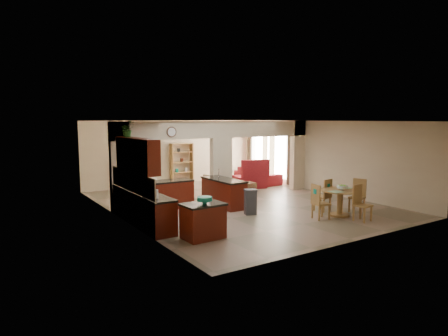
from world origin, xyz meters
TOP-DOWN VIEW (x-y plane):
  - floor at (0.00, 0.00)m, footprint 10.00×10.00m
  - ceiling at (0.00, 0.00)m, footprint 10.00×10.00m
  - wall_back at (0.00, 5.00)m, footprint 8.00×0.00m
  - wall_front at (0.00, -5.00)m, footprint 8.00×0.00m
  - wall_left at (-4.00, 0.00)m, footprint 0.00×10.00m
  - wall_right at (4.00, 0.00)m, footprint 0.00×10.00m
  - partition_left_pier at (-3.70, 1.00)m, footprint 0.60×0.25m
  - partition_center_pier at (0.00, 1.00)m, footprint 0.80×0.25m
  - partition_right_pier at (3.70, 1.00)m, footprint 0.60×0.25m
  - partition_header at (0.00, 1.00)m, footprint 8.00×0.25m
  - kitchen_counter at (-3.26, -0.25)m, footprint 2.52×3.29m
  - upper_cabinets at (-3.82, -0.80)m, footprint 0.35×2.40m
  - peninsula at (-0.60, -0.11)m, footprint 0.70×1.85m
  - wall_clock at (-2.00, 0.85)m, footprint 0.34×0.03m
  - rug at (1.20, 2.10)m, footprint 1.60×1.30m
  - fireplace at (-1.60, 4.83)m, footprint 1.60×0.35m
  - shelving_unit at (0.35, 4.82)m, footprint 1.00×0.32m
  - window_a at (3.97, 2.30)m, footprint 0.02×0.90m
  - window_b at (3.97, 4.00)m, footprint 0.02×0.90m
  - glazed_door at (3.97, 3.15)m, footprint 0.02×0.70m
  - drape_a_left at (3.93, 1.70)m, footprint 0.10×0.28m
  - drape_a_right at (3.93, 2.90)m, footprint 0.10×0.28m
  - drape_b_left at (3.93, 3.40)m, footprint 0.10×0.28m
  - drape_b_right at (3.93, 4.60)m, footprint 0.10×0.28m
  - ceiling_fan at (1.50, 3.00)m, footprint 1.00×1.00m
  - kitchen_island at (-2.96, -2.85)m, footprint 1.02×0.75m
  - teal_bowl at (-2.95, -2.93)m, footprint 0.37×0.37m
  - trash_can at (-0.55, -1.52)m, footprint 0.42×0.39m
  - dining_table at (1.58, -3.11)m, footprint 1.16×1.16m
  - fruit_bowl at (1.56, -3.19)m, footprint 0.31×0.31m
  - sofa at (3.30, 3.14)m, footprint 2.39×1.02m
  - chaise at (2.28, 2.36)m, footprint 1.41×1.25m
  - armchair at (0.68, 2.48)m, footprint 0.97×0.98m
  - ottoman at (1.51, 1.46)m, footprint 0.57×0.57m
  - plant at (-3.82, -0.12)m, footprint 0.48×0.44m
  - chair_north at (1.64, -2.45)m, footprint 0.48×0.48m
  - chair_east at (2.50, -3.02)m, footprint 0.53×0.53m
  - chair_south at (1.63, -3.79)m, footprint 0.46×0.46m
  - chair_west at (0.74, -3.05)m, footprint 0.49×0.49m

SIDE VIEW (x-z plane):
  - floor at x=0.00m, z-range 0.00..0.00m
  - rug at x=1.20m, z-range 0.00..0.01m
  - ottoman at x=1.51m, z-range 0.00..0.40m
  - chaise at x=2.28m, z-range 0.00..0.48m
  - sofa at x=3.30m, z-range 0.00..0.69m
  - armchair at x=0.68m, z-range 0.00..0.69m
  - trash_can at x=-0.55m, z-range 0.00..0.71m
  - kitchen_island at x=-2.96m, z-range 0.00..0.87m
  - peninsula at x=-0.60m, z-range 0.00..0.91m
  - kitchen_counter at x=-3.26m, z-range -0.27..1.20m
  - dining_table at x=1.58m, z-range 0.13..0.92m
  - chair_north at x=1.64m, z-range 0.04..1.07m
  - chair_east at x=2.50m, z-range 0.04..1.07m
  - chair_south at x=1.63m, z-range 0.04..1.07m
  - chair_west at x=0.74m, z-range 0.04..1.07m
  - fireplace at x=-1.60m, z-range 0.01..1.21m
  - fruit_bowl at x=1.56m, z-range 0.79..0.95m
  - shelving_unit at x=0.35m, z-range 0.00..1.80m
  - teal_bowl at x=-2.95m, z-range 0.86..1.03m
  - glazed_door at x=3.97m, z-range 0.00..2.10m
  - partition_center_pier at x=0.00m, z-range 0.00..2.20m
  - drape_a_left at x=3.93m, z-range 0.05..2.35m
  - drape_a_right at x=3.93m, z-range 0.05..2.35m
  - drape_b_left at x=3.93m, z-range 0.05..2.35m
  - drape_b_right at x=3.93m, z-range 0.05..2.35m
  - window_a at x=3.97m, z-range 0.25..2.15m
  - window_b at x=3.97m, z-range 0.25..2.15m
  - partition_left_pier at x=-3.70m, z-range 0.00..2.80m
  - partition_right_pier at x=3.70m, z-range 0.00..2.80m
  - wall_back at x=0.00m, z-range -2.60..5.40m
  - wall_front at x=0.00m, z-range -2.60..5.40m
  - wall_left at x=-4.00m, z-range -3.60..6.40m
  - wall_right at x=4.00m, z-range -3.60..6.40m
  - upper_cabinets at x=-3.82m, z-range 1.47..2.37m
  - wall_clock at x=-2.00m, z-range 2.28..2.62m
  - partition_header at x=0.00m, z-range 2.20..2.80m
  - ceiling_fan at x=1.50m, z-range 2.51..2.61m
  - plant at x=-3.82m, z-range 2.37..2.81m
  - ceiling at x=0.00m, z-range 2.80..2.80m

